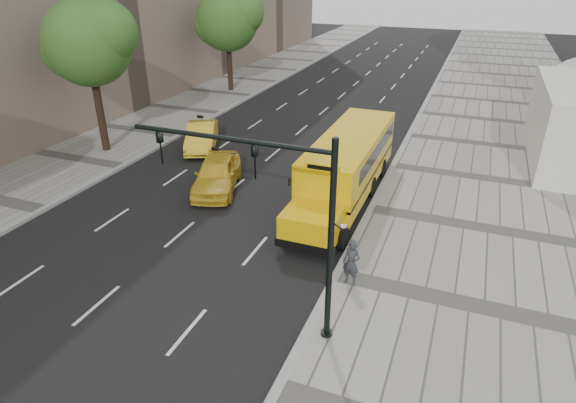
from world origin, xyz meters
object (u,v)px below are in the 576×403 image
(taxi_far, at_px, (202,136))
(traffic_signal, at_px, (283,211))
(taxi_near, at_px, (217,174))
(school_bus, at_px, (348,161))
(tree_c, at_px, (228,19))
(pedestrian, at_px, (351,263))
(tree_b, at_px, (89,42))

(taxi_far, xyz_separation_m, traffic_signal, (10.64, -13.12, 3.32))
(taxi_near, bearing_deg, school_bus, -3.12)
(school_bus, xyz_separation_m, taxi_near, (-6.20, -1.69, -0.94))
(taxi_near, bearing_deg, tree_c, 97.04)
(school_bus, height_order, taxi_far, school_bus)
(pedestrian, relative_size, traffic_signal, 0.27)
(tree_b, distance_m, taxi_far, 7.91)
(school_bus, xyz_separation_m, traffic_signal, (0.69, -9.95, 2.33))
(taxi_near, xyz_separation_m, pedestrian, (8.30, -5.48, 0.18))
(traffic_signal, bearing_deg, taxi_far, 129.04)
(taxi_near, relative_size, traffic_signal, 0.76)
(taxi_far, distance_m, traffic_signal, 17.22)
(tree_b, bearing_deg, pedestrian, -24.37)
(tree_b, distance_m, traffic_signal, 18.93)
(tree_b, distance_m, taxi_near, 10.54)
(tree_b, bearing_deg, taxi_near, -14.31)
(school_bus, distance_m, traffic_signal, 10.24)
(school_bus, xyz_separation_m, taxi_far, (-9.95, 3.17, -1.00))
(school_bus, height_order, traffic_signal, traffic_signal)
(tree_c, bearing_deg, taxi_near, -64.61)
(pedestrian, bearing_deg, tree_b, 166.61)
(school_bus, height_order, pedestrian, school_bus)
(school_bus, bearing_deg, tree_b, 177.95)
(tree_c, distance_m, taxi_near, 20.94)
(tree_c, distance_m, pedestrian, 29.68)
(taxi_far, distance_m, pedestrian, 15.88)
(tree_b, xyz_separation_m, taxi_near, (8.71, -2.22, -5.50))
(school_bus, distance_m, pedestrian, 7.51)
(tree_b, bearing_deg, tree_c, 89.97)
(taxi_near, relative_size, taxi_far, 1.04)
(tree_c, relative_size, taxi_near, 1.75)
(tree_b, bearing_deg, school_bus, -2.05)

